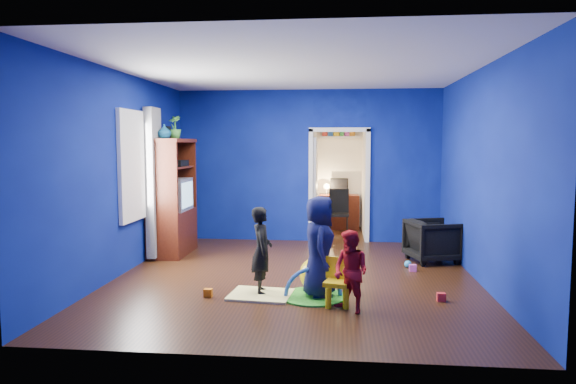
# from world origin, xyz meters

# --- Properties ---
(floor) EXTENTS (5.00, 5.50, 0.01)m
(floor) POSITION_xyz_m (0.00, 0.00, 0.00)
(floor) COLOR black
(floor) RESTS_ON ground
(ceiling) EXTENTS (5.00, 5.50, 0.01)m
(ceiling) POSITION_xyz_m (0.00, 0.00, 2.90)
(ceiling) COLOR white
(ceiling) RESTS_ON wall_back
(wall_back) EXTENTS (5.00, 0.02, 2.90)m
(wall_back) POSITION_xyz_m (0.00, 2.75, 1.45)
(wall_back) COLOR navy
(wall_back) RESTS_ON floor
(wall_front) EXTENTS (5.00, 0.02, 2.90)m
(wall_front) POSITION_xyz_m (0.00, -2.75, 1.45)
(wall_front) COLOR navy
(wall_front) RESTS_ON floor
(wall_left) EXTENTS (0.02, 5.50, 2.90)m
(wall_left) POSITION_xyz_m (-2.50, 0.00, 1.45)
(wall_left) COLOR navy
(wall_left) RESTS_ON floor
(wall_right) EXTENTS (0.02, 5.50, 2.90)m
(wall_right) POSITION_xyz_m (2.50, 0.00, 1.45)
(wall_right) COLOR navy
(wall_right) RESTS_ON floor
(alcove) EXTENTS (1.00, 1.75, 2.50)m
(alcove) POSITION_xyz_m (0.60, 3.62, 1.25)
(alcove) COLOR silver
(alcove) RESTS_ON floor
(armchair) EXTENTS (0.92, 0.91, 0.68)m
(armchair) POSITION_xyz_m (2.10, 1.18, 0.34)
(armchair) COLOR black
(armchair) RESTS_ON floor
(child_black) EXTENTS (0.33, 0.44, 1.10)m
(child_black) POSITION_xyz_m (-0.35, -0.84, 0.55)
(child_black) COLOR black
(child_black) RESTS_ON floor
(child_navy) EXTENTS (0.45, 0.64, 1.25)m
(child_navy) POSITION_xyz_m (0.37, -0.88, 0.62)
(child_navy) COLOR #0E0F33
(child_navy) RESTS_ON floor
(toddler_red) EXTENTS (0.56, 0.56, 0.92)m
(toddler_red) POSITION_xyz_m (0.75, -1.43, 0.46)
(toddler_red) COLOR red
(toddler_red) RESTS_ON floor
(vase) EXTENTS (0.24, 0.24, 0.23)m
(vase) POSITION_xyz_m (-2.22, 1.03, 2.07)
(vase) COLOR #0C5B61
(vase) RESTS_ON tv_armoire
(potted_plant) EXTENTS (0.28, 0.28, 0.40)m
(potted_plant) POSITION_xyz_m (-2.22, 1.55, 2.16)
(potted_plant) COLOR green
(potted_plant) RESTS_ON tv_armoire
(tv_armoire) EXTENTS (0.58, 1.14, 1.96)m
(tv_armoire) POSITION_xyz_m (-2.22, 1.33, 0.98)
(tv_armoire) COLOR #371209
(tv_armoire) RESTS_ON floor
(crt_tv) EXTENTS (0.46, 0.70, 0.54)m
(crt_tv) POSITION_xyz_m (-2.18, 1.33, 1.02)
(crt_tv) COLOR silver
(crt_tv) RESTS_ON tv_armoire
(yellow_blanket) EXTENTS (0.81, 0.67, 0.03)m
(yellow_blanket) POSITION_xyz_m (-0.35, -0.94, 0.01)
(yellow_blanket) COLOR #F2E07A
(yellow_blanket) RESTS_ON floor
(hopper_ball) EXTENTS (0.42, 0.42, 0.42)m
(hopper_ball) POSITION_xyz_m (0.32, -0.63, 0.21)
(hopper_ball) COLOR yellow
(hopper_ball) RESTS_ON floor
(kid_chair) EXTENTS (0.34, 0.34, 0.50)m
(kid_chair) POSITION_xyz_m (0.60, -1.23, 0.25)
(kid_chair) COLOR yellow
(kid_chair) RESTS_ON floor
(play_mat) EXTENTS (0.80, 0.80, 0.02)m
(play_mat) POSITION_xyz_m (0.30, -0.93, 0.01)
(play_mat) COLOR #389622
(play_mat) RESTS_ON floor
(toy_arch) EXTENTS (0.72, 0.17, 0.72)m
(toy_arch) POSITION_xyz_m (0.30, -0.93, 0.02)
(toy_arch) COLOR #3F8CD8
(toy_arch) RESTS_ON floor
(window_left) EXTENTS (0.03, 0.95, 1.55)m
(window_left) POSITION_xyz_m (-2.48, 0.35, 1.55)
(window_left) COLOR white
(window_left) RESTS_ON wall_left
(curtain) EXTENTS (0.14, 0.42, 2.40)m
(curtain) POSITION_xyz_m (-2.37, 0.90, 1.25)
(curtain) COLOR slate
(curtain) RESTS_ON floor
(doorway) EXTENTS (1.16, 0.10, 2.10)m
(doorway) POSITION_xyz_m (0.60, 2.75, 1.05)
(doorway) COLOR white
(doorway) RESTS_ON floor
(study_desk) EXTENTS (0.88, 0.44, 0.75)m
(study_desk) POSITION_xyz_m (0.60, 4.26, 0.38)
(study_desk) COLOR #3D140A
(study_desk) RESTS_ON floor
(desk_monitor) EXTENTS (0.40, 0.05, 0.32)m
(desk_monitor) POSITION_xyz_m (0.60, 4.38, 0.95)
(desk_monitor) COLOR black
(desk_monitor) RESTS_ON study_desk
(desk_lamp) EXTENTS (0.14, 0.14, 0.14)m
(desk_lamp) POSITION_xyz_m (0.32, 4.32, 0.93)
(desk_lamp) COLOR #FFD88C
(desk_lamp) RESTS_ON study_desk
(folding_chair) EXTENTS (0.40, 0.40, 0.92)m
(folding_chair) POSITION_xyz_m (0.60, 3.30, 0.46)
(folding_chair) COLOR black
(folding_chair) RESTS_ON floor
(book_shelf) EXTENTS (0.88, 0.24, 0.04)m
(book_shelf) POSITION_xyz_m (0.60, 4.37, 2.02)
(book_shelf) COLOR white
(book_shelf) RESTS_ON study_desk
(toy_0) EXTENTS (0.10, 0.08, 0.10)m
(toy_0) POSITION_xyz_m (1.83, -0.93, 0.05)
(toy_0) COLOR red
(toy_0) RESTS_ON floor
(toy_1) EXTENTS (0.11, 0.11, 0.11)m
(toy_1) POSITION_xyz_m (1.66, 0.74, 0.06)
(toy_1) COLOR #2389CB
(toy_1) RESTS_ON floor
(toy_2) EXTENTS (0.10, 0.08, 0.10)m
(toy_2) POSITION_xyz_m (-0.99, -1.04, 0.05)
(toy_2) COLOR orange
(toy_2) RESTS_ON floor
(toy_3) EXTENTS (0.11, 0.11, 0.11)m
(toy_3) POSITION_xyz_m (0.60, 0.50, 0.06)
(toy_3) COLOR green
(toy_3) RESTS_ON floor
(toy_4) EXTENTS (0.10, 0.08, 0.10)m
(toy_4) POSITION_xyz_m (1.70, 0.50, 0.05)
(toy_4) COLOR #D851B5
(toy_4) RESTS_ON floor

